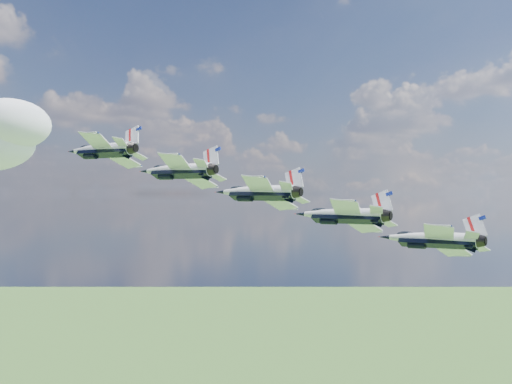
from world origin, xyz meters
TOP-DOWN VIEW (x-y plane):
  - jet_0 at (-11.24, 3.62)m, footprint 14.67×16.80m
  - jet_1 at (-3.63, -4.38)m, footprint 14.67×16.80m
  - jet_2 at (3.97, -12.38)m, footprint 14.67×16.80m
  - jet_3 at (11.58, -20.38)m, footprint 14.67×16.80m
  - jet_4 at (19.19, -28.39)m, footprint 14.67×16.80m

SIDE VIEW (x-z plane):
  - jet_4 at x=19.19m, z-range 135.95..143.96m
  - jet_3 at x=11.58m, z-range 138.88..146.89m
  - jet_2 at x=3.97m, z-range 141.81..149.82m
  - jet_1 at x=-3.63m, z-range 144.74..152.74m
  - jet_0 at x=-11.24m, z-range 147.66..155.67m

